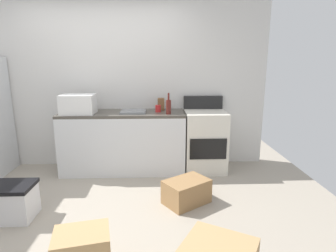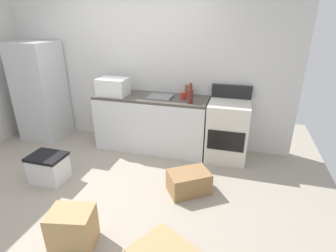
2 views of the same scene
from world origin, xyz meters
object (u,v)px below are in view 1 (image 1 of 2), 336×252
wine_bottle (169,106)px  stove_oven (205,140)px  microwave (78,104)px  cardboard_box_medium (186,192)px  knife_block (161,104)px  coffee_mug (158,109)px  storage_bin (12,201)px

wine_bottle → stove_oven: bearing=18.7°
microwave → cardboard_box_medium: 1.95m
knife_block → cardboard_box_medium: (0.28, -1.21, -0.85)m
knife_block → cardboard_box_medium: knife_block is taller
wine_bottle → cardboard_box_medium: 1.23m
stove_oven → microwave: 1.92m
coffee_mug → wine_bottle: bearing=-50.9°
microwave → cardboard_box_medium: (1.45, -0.95, -0.89)m
coffee_mug → knife_block: bearing=75.7°
microwave → stove_oven: bearing=3.0°
coffee_mug → stove_oven: bearing=0.6°
wine_bottle → storage_bin: (-1.69, -1.12, -0.82)m
microwave → knife_block: size_ratio=2.56×
microwave → knife_block: microwave is taller
stove_oven → cardboard_box_medium: stove_oven is taller
cardboard_box_medium → coffee_mug: bearing=107.3°
stove_oven → microwave: (-1.83, -0.10, 0.57)m
wine_bottle → storage_bin: wine_bottle is taller
stove_oven → microwave: bearing=-177.0°
wine_bottle → microwave: bearing=175.9°
microwave → cardboard_box_medium: size_ratio=0.92×
storage_bin → cardboard_box_medium: bearing=8.0°
knife_block → cardboard_box_medium: 1.51m
stove_oven → cardboard_box_medium: size_ratio=2.20×
knife_block → storage_bin: 2.31m
microwave → storage_bin: bearing=-108.9°
stove_oven → knife_block: 0.86m
storage_bin → coffee_mug: bearing=40.2°
coffee_mug → cardboard_box_medium: size_ratio=0.20×
microwave → knife_block: (1.17, 0.26, -0.05)m
cardboard_box_medium → wine_bottle: bearing=101.7°
stove_oven → cardboard_box_medium: bearing=-109.9°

